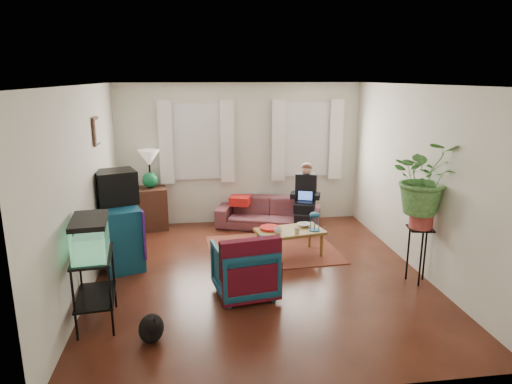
{
  "coord_description": "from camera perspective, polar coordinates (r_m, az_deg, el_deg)",
  "views": [
    {
      "loc": [
        -0.87,
        -5.85,
        2.7
      ],
      "look_at": [
        0.0,
        0.4,
        1.1
      ],
      "focal_mm": 32.0,
      "sensor_mm": 36.0,
      "label": 1
    }
  ],
  "objects": [
    {
      "name": "floor",
      "position": [
        6.5,
        0.49,
        -10.31
      ],
      "size": [
        4.5,
        5.0,
        0.01
      ],
      "primitive_type": "cube",
      "color": "#4F2B14",
      "rests_on": "ground"
    },
    {
      "name": "ceiling",
      "position": [
        5.92,
        0.55,
        13.25
      ],
      "size": [
        4.5,
        5.0,
        0.01
      ],
      "primitive_type": "cube",
      "color": "white",
      "rests_on": "wall_back"
    },
    {
      "name": "wall_back",
      "position": [
        8.51,
        -1.96,
        4.75
      ],
      "size": [
        4.5,
        0.01,
        2.6
      ],
      "primitive_type": "cube",
      "color": "silver",
      "rests_on": "floor"
    },
    {
      "name": "wall_front",
      "position": [
        3.74,
        6.2,
        -7.89
      ],
      "size": [
        4.5,
        0.01,
        2.6
      ],
      "primitive_type": "cube",
      "color": "silver",
      "rests_on": "floor"
    },
    {
      "name": "wall_left",
      "position": [
        6.17,
        -20.61,
        0.19
      ],
      "size": [
        0.01,
        5.0,
        2.6
      ],
      "primitive_type": "cube",
      "color": "silver",
      "rests_on": "floor"
    },
    {
      "name": "wall_right",
      "position": [
        6.78,
        19.7,
        1.46
      ],
      "size": [
        0.01,
        5.0,
        2.6
      ],
      "primitive_type": "cube",
      "color": "silver",
      "rests_on": "floor"
    },
    {
      "name": "window_left",
      "position": [
        8.41,
        -7.42,
        6.25
      ],
      "size": [
        1.08,
        0.04,
        1.38
      ],
      "primitive_type": "cube",
      "color": "white",
      "rests_on": "wall_back"
    },
    {
      "name": "window_right",
      "position": [
        8.67,
        6.34,
        6.52
      ],
      "size": [
        1.08,
        0.04,
        1.38
      ],
      "primitive_type": "cube",
      "color": "white",
      "rests_on": "wall_back"
    },
    {
      "name": "curtains_left",
      "position": [
        8.33,
        -7.41,
        6.17
      ],
      "size": [
        1.36,
        0.06,
        1.5
      ],
      "primitive_type": "cube",
      "color": "white",
      "rests_on": "wall_back"
    },
    {
      "name": "curtains_right",
      "position": [
        8.6,
        6.47,
        6.45
      ],
      "size": [
        1.36,
        0.06,
        1.5
      ],
      "primitive_type": "cube",
      "color": "white",
      "rests_on": "wall_back"
    },
    {
      "name": "picture_frame",
      "position": [
        6.88,
        -19.31,
        7.17
      ],
      "size": [
        0.04,
        0.32,
        0.4
      ],
      "primitive_type": "cube",
      "color": "#3D2616",
      "rests_on": "wall_left"
    },
    {
      "name": "area_rug",
      "position": [
        7.38,
        2.05,
        -7.19
      ],
      "size": [
        2.1,
        1.73,
        0.01
      ],
      "primitive_type": "cube",
      "rotation": [
        0.0,
        0.0,
        0.07
      ],
      "color": "brown",
      "rests_on": "floor"
    },
    {
      "name": "sofa",
      "position": [
        8.35,
        1.57,
        -2.04
      ],
      "size": [
        1.99,
        1.29,
        0.72
      ],
      "primitive_type": "imported",
      "rotation": [
        0.0,
        0.0,
        -0.33
      ],
      "color": "brown",
      "rests_on": "floor"
    },
    {
      "name": "seated_person",
      "position": [
        8.22,
        6.17,
        -1.02
      ],
      "size": [
        0.62,
        0.69,
        1.1
      ],
      "primitive_type": null,
      "rotation": [
        0.0,
        0.0,
        -0.33
      ],
      "color": "black",
      "rests_on": "sofa"
    },
    {
      "name": "side_table",
      "position": [
        8.51,
        -12.88,
        -1.96
      ],
      "size": [
        0.6,
        0.6,
        0.76
      ],
      "primitive_type": "cube",
      "rotation": [
        0.0,
        0.0,
        0.16
      ],
      "color": "#3C2416",
      "rests_on": "floor"
    },
    {
      "name": "table_lamp",
      "position": [
        8.34,
        -13.15,
        2.72
      ],
      "size": [
        0.45,
        0.45,
        0.7
      ],
      "primitive_type": null,
      "rotation": [
        0.0,
        0.0,
        0.16
      ],
      "color": "white",
      "rests_on": "side_table"
    },
    {
      "name": "dresser",
      "position": [
        7.02,
        -16.73,
        -5.07
      ],
      "size": [
        0.81,
        1.12,
        0.91
      ],
      "primitive_type": "cube",
      "rotation": [
        0.0,
        0.0,
        0.35
      ],
      "color": "#126C6E",
      "rests_on": "floor"
    },
    {
      "name": "crt_tv",
      "position": [
        6.93,
        -17.14,
        0.63
      ],
      "size": [
        0.69,
        0.66,
        0.48
      ],
      "primitive_type": "cube",
      "rotation": [
        0.0,
        0.0,
        0.35
      ],
      "color": "black",
      "rests_on": "dresser"
    },
    {
      "name": "aquarium_stand",
      "position": [
        5.47,
        -19.45,
        -11.41
      ],
      "size": [
        0.49,
        0.77,
        0.82
      ],
      "primitive_type": "cube",
      "rotation": [
        0.0,
        0.0,
        0.11
      ],
      "color": "black",
      "rests_on": "floor"
    },
    {
      "name": "aquarium",
      "position": [
        5.24,
        -20.01,
        -5.23
      ],
      "size": [
        0.44,
        0.7,
        0.43
      ],
      "primitive_type": "cube",
      "rotation": [
        0.0,
        0.0,
        0.11
      ],
      "color": "#7FD899",
      "rests_on": "aquarium_stand"
    },
    {
      "name": "black_cat",
      "position": [
        5.09,
        -12.98,
        -15.97
      ],
      "size": [
        0.3,
        0.43,
        0.34
      ],
      "primitive_type": "ellipsoid",
      "rotation": [
        0.0,
        0.0,
        0.11
      ],
      "color": "black",
      "rests_on": "floor"
    },
    {
      "name": "armchair",
      "position": [
        5.82,
        -1.45,
        -9.35
      ],
      "size": [
        0.83,
        0.79,
        0.74
      ],
      "primitive_type": "imported",
      "rotation": [
        0.0,
        0.0,
        3.31
      ],
      "color": "#136E73",
      "rests_on": "floor"
    },
    {
      "name": "serape_throw",
      "position": [
        5.51,
        -0.62,
        -9.01
      ],
      "size": [
        0.77,
        0.29,
        0.61
      ],
      "primitive_type": "cube",
      "rotation": [
        0.0,
        0.0,
        0.17
      ],
      "color": "#9E0A0A",
      "rests_on": "armchair"
    },
    {
      "name": "coffee_table",
      "position": [
        7.1,
        4.22,
        -6.36
      ],
      "size": [
        1.1,
        0.73,
        0.42
      ],
      "primitive_type": "cube",
      "rotation": [
        0.0,
        0.0,
        0.19
      ],
      "color": "brown",
      "rests_on": "floor"
    },
    {
      "name": "cup_a",
      "position": [
        6.85,
        2.78,
        -4.85
      ],
      "size": [
        0.13,
        0.13,
        0.09
      ],
      "primitive_type": "imported",
      "rotation": [
        0.0,
        0.0,
        0.19
      ],
      "color": "white",
      "rests_on": "coffee_table"
    },
    {
      "name": "cup_b",
      "position": [
        6.89,
        5.15,
        -4.8
      ],
      "size": [
        0.11,
        0.11,
        0.09
      ],
      "primitive_type": "imported",
      "rotation": [
        0.0,
        0.0,
        0.19
      ],
      "color": "beige",
      "rests_on": "coffee_table"
    },
    {
      "name": "bowl",
      "position": [
        7.2,
        6.0,
        -4.11
      ],
      "size": [
        0.23,
        0.23,
        0.05
      ],
      "primitive_type": "imported",
      "rotation": [
        0.0,
        0.0,
        0.19
      ],
      "color": "white",
      "rests_on": "coffee_table"
    },
    {
      "name": "snack_tray",
      "position": [
        7.04,
        1.74,
        -4.52
      ],
      "size": [
        0.37,
        0.37,
        0.04
      ],
      "primitive_type": "cylinder",
      "rotation": [
        0.0,
        0.0,
        0.19
      ],
      "color": "#B21414",
      "rests_on": "coffee_table"
    },
    {
      "name": "birdcage",
      "position": [
        7.0,
        7.36,
        -3.64
      ],
      "size": [
        0.19,
        0.19,
        0.29
      ],
      "primitive_type": null,
      "rotation": [
        0.0,
        0.0,
        0.19
      ],
      "color": "#115B6B",
      "rests_on": "coffee_table"
    },
    {
      "name": "plant_stand",
      "position": [
        6.53,
        19.57,
        -7.42
      ],
      "size": [
        0.38,
        0.38,
        0.77
      ],
      "primitive_type": "cube",
      "rotation": [
        0.0,
        0.0,
        -0.18
      ],
      "color": "black",
      "rests_on": "floor"
    },
    {
      "name": "potted_plant",
      "position": [
        6.26,
        20.26,
        0.39
      ],
      "size": [
        1.0,
        0.9,
        0.97
      ],
      "primitive_type": "imported",
      "rotation": [
        0.0,
        0.0,
        -0.18
      ],
      "color": "#599947",
      "rests_on": "plant_stand"
    }
  ]
}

